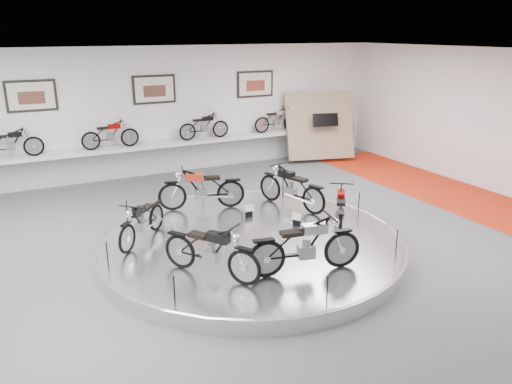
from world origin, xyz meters
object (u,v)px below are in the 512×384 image
display_platform (251,244)px  bike_a (291,187)px  bike_c (142,221)px  bike_f (340,208)px  shelf (160,145)px  bike_e (305,245)px  bike_b (202,188)px  bike_d (211,250)px

display_platform → bike_a: size_ratio=3.64×
bike_c → bike_f: 4.22m
shelf → bike_e: bearing=-89.0°
bike_f → bike_b: bearing=76.8°
display_platform → bike_b: bike_b is taller
bike_c → bike_d: size_ratio=0.90×
bike_c → shelf: bearing=-156.6°
shelf → bike_c: bearing=-110.3°
shelf → bike_d: 7.78m
bike_a → shelf: bearing=0.0°
display_platform → bike_f: bearing=-12.8°
bike_d → bike_f: 3.45m
display_platform → bike_a: 2.20m
shelf → bike_b: 4.31m
shelf → bike_b: (-0.27, -4.30, -0.18)m
display_platform → bike_e: (0.15, -1.87, 0.68)m
bike_b → bike_f: bearing=148.7°
display_platform → bike_b: bearing=97.4°
shelf → bike_f: size_ratio=7.00×
display_platform → bike_b: (-0.27, 2.10, 0.67)m
bike_c → display_platform: bearing=111.8°
bike_c → bike_f: (4.02, -1.28, 0.02)m
bike_c → bike_d: 2.18m
shelf → bike_a: size_ratio=6.26×
bike_a → bike_d: bike_a is taller
bike_d → bike_f: bike_d is taller
shelf → bike_d: size_ratio=6.53×
shelf → bike_b: size_ratio=6.22×
bike_a → bike_e: bearing=135.0°
bike_b → bike_e: (0.42, -3.97, 0.01)m
bike_a → bike_d: (-3.11, -2.46, -0.02)m
bike_a → bike_c: size_ratio=1.16×
bike_a → display_platform: bearing=107.2°
display_platform → bike_d: size_ratio=3.80×
bike_f → bike_d: bearing=139.1°
bike_f → bike_a: bearing=44.2°
bike_d → bike_e: 1.67m
bike_e → bike_f: bearing=49.3°
bike_c → bike_b: bearing=169.1°
bike_b → bike_d: bearing=89.0°
bike_b → bike_d: bike_b is taller
bike_a → bike_c: bike_a is taller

